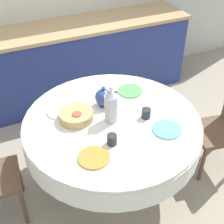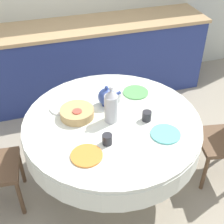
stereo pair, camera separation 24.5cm
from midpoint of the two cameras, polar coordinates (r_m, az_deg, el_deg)
The scene contains 14 objects.
ground_plane at distance 3.03m, azimuth 2.37°, elevation -12.68°, with size 12.00×12.00×0.00m, color #9E937F.
kitchen_counter at distance 3.90m, azimuth -4.93°, elevation 9.00°, with size 3.24×0.64×0.95m.
dining_table at distance 2.58m, azimuth 2.72°, elevation -3.65°, with size 1.44×1.44×0.75m.
plate_near_left at distance 2.19m, azimuth -1.46°, elevation -8.10°, with size 0.23×0.23×0.01m, color orange.
cup_near_left at distance 2.26m, azimuth 2.22°, elevation -5.13°, with size 0.07×0.07×0.08m, color #28282D.
plate_near_right at distance 2.41m, azimuth 12.64°, elevation -4.06°, with size 0.23×0.23×0.01m, color #60BCB7.
cup_near_right at distance 2.50m, azimuth 9.17°, elevation -0.83°, with size 0.07×0.07×0.08m, color #28282D.
plate_far_left at distance 2.64m, azimuth -6.31°, elevation 0.77°, with size 0.23×0.23×0.01m, color white.
cup_far_left at distance 2.49m, azimuth -3.55°, elevation -0.65°, with size 0.07×0.07×0.08m, color #CC4C3D.
plate_far_right at distance 2.82m, azimuth 6.85°, elevation 3.51°, with size 0.23×0.23×0.01m, color #5BA85B.
cup_far_right at distance 2.70m, azimuth 3.63°, elevation 2.75°, with size 0.07×0.07×0.08m, color white.
coffee_carafe at distance 2.41m, azimuth 2.75°, elevation 0.98°, with size 0.11×0.11×0.32m.
teapot at distance 2.61m, azimuth 1.72°, elevation 2.71°, with size 0.20×0.15×0.19m.
bread_basket at distance 2.52m, azimuth -3.67°, elevation -0.28°, with size 0.27×0.27×0.07m, color tan.
Camera 2 is at (-0.57, -1.86, 2.32)m, focal length 50.00 mm.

